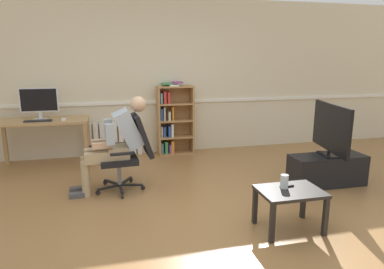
{
  "coord_description": "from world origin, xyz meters",
  "views": [
    {
      "loc": [
        -0.87,
        -3.38,
        1.69
      ],
      "look_at": [
        0.15,
        0.85,
        0.7
      ],
      "focal_mm": 31.69,
      "sensor_mm": 36.0,
      "label": 1
    }
  ],
  "objects_px": {
    "keyboard": "(38,121)",
    "drinking_glass": "(284,181)",
    "office_chair": "(129,150)",
    "tv_stand": "(327,170)",
    "person_seated": "(116,142)",
    "imac_monitor": "(39,101)",
    "radiator": "(115,139)",
    "computer_mouse": "(64,119)",
    "tv_screen": "(331,129)",
    "computer_desk": "(43,126)",
    "bookshelf": "(173,120)",
    "spare_remote": "(287,186)",
    "coffee_table": "(290,196)"
  },
  "relations": [
    {
      "from": "computer_mouse",
      "to": "drinking_glass",
      "type": "height_order",
      "value": "computer_mouse"
    },
    {
      "from": "computer_mouse",
      "to": "tv_screen",
      "type": "height_order",
      "value": "tv_screen"
    },
    {
      "from": "office_chair",
      "to": "tv_stand",
      "type": "bearing_deg",
      "value": 75.76
    },
    {
      "from": "drinking_glass",
      "to": "radiator",
      "type": "bearing_deg",
      "value": 117.54
    },
    {
      "from": "tv_stand",
      "to": "spare_remote",
      "type": "relative_size",
      "value": 6.77
    },
    {
      "from": "coffee_table",
      "to": "bookshelf",
      "type": "bearing_deg",
      "value": 101.59
    },
    {
      "from": "imac_monitor",
      "to": "computer_desk",
      "type": "bearing_deg",
      "value": -65.41
    },
    {
      "from": "keyboard",
      "to": "spare_remote",
      "type": "bearing_deg",
      "value": -42.34
    },
    {
      "from": "coffee_table",
      "to": "drinking_glass",
      "type": "relative_size",
      "value": 4.48
    },
    {
      "from": "keyboard",
      "to": "radiator",
      "type": "xyz_separation_m",
      "value": [
        1.11,
        0.53,
        -0.47
      ]
    },
    {
      "from": "computer_desk",
      "to": "spare_remote",
      "type": "bearing_deg",
      "value": -44.23
    },
    {
      "from": "computer_desk",
      "to": "tv_stand",
      "type": "height_order",
      "value": "computer_desk"
    },
    {
      "from": "keyboard",
      "to": "tv_screen",
      "type": "height_order",
      "value": "tv_screen"
    },
    {
      "from": "tv_stand",
      "to": "drinking_glass",
      "type": "height_order",
      "value": "drinking_glass"
    },
    {
      "from": "computer_mouse",
      "to": "tv_stand",
      "type": "bearing_deg",
      "value": -24.56
    },
    {
      "from": "spare_remote",
      "to": "computer_desk",
      "type": "bearing_deg",
      "value": -142.61
    },
    {
      "from": "coffee_table",
      "to": "drinking_glass",
      "type": "xyz_separation_m",
      "value": [
        -0.04,
        0.06,
        0.14
      ]
    },
    {
      "from": "imac_monitor",
      "to": "drinking_glass",
      "type": "relative_size",
      "value": 4.11
    },
    {
      "from": "computer_mouse",
      "to": "radiator",
      "type": "height_order",
      "value": "computer_mouse"
    },
    {
      "from": "computer_desk",
      "to": "keyboard",
      "type": "height_order",
      "value": "keyboard"
    },
    {
      "from": "keyboard",
      "to": "drinking_glass",
      "type": "distance_m",
      "value": 3.71
    },
    {
      "from": "imac_monitor",
      "to": "person_seated",
      "type": "bearing_deg",
      "value": -50.31
    },
    {
      "from": "tv_stand",
      "to": "drinking_glass",
      "type": "bearing_deg",
      "value": -141.09
    },
    {
      "from": "spare_remote",
      "to": "bookshelf",
      "type": "bearing_deg",
      "value": -176.39
    },
    {
      "from": "keyboard",
      "to": "drinking_glass",
      "type": "xyz_separation_m",
      "value": [
        2.7,
        -2.52,
        -0.28
      ]
    },
    {
      "from": "computer_desk",
      "to": "radiator",
      "type": "height_order",
      "value": "computer_desk"
    },
    {
      "from": "computer_mouse",
      "to": "office_chair",
      "type": "relative_size",
      "value": 0.1
    },
    {
      "from": "person_seated",
      "to": "drinking_glass",
      "type": "distance_m",
      "value": 2.14
    },
    {
      "from": "keyboard",
      "to": "bookshelf",
      "type": "xyz_separation_m",
      "value": [
        2.12,
        0.43,
        -0.16
      ]
    },
    {
      "from": "keyboard",
      "to": "person_seated",
      "type": "xyz_separation_m",
      "value": [
        1.1,
        -1.12,
        -0.12
      ]
    },
    {
      "from": "bookshelf",
      "to": "radiator",
      "type": "bearing_deg",
      "value": 174.38
    },
    {
      "from": "radiator",
      "to": "person_seated",
      "type": "relative_size",
      "value": 0.76
    },
    {
      "from": "computer_mouse",
      "to": "drinking_glass",
      "type": "xyz_separation_m",
      "value": [
        2.35,
        -2.54,
        -0.28
      ]
    },
    {
      "from": "tv_screen",
      "to": "imac_monitor",
      "type": "bearing_deg",
      "value": 75.96
    },
    {
      "from": "computer_desk",
      "to": "imac_monitor",
      "type": "height_order",
      "value": "imac_monitor"
    },
    {
      "from": "computer_desk",
      "to": "tv_stand",
      "type": "bearing_deg",
      "value": -24.2
    },
    {
      "from": "computer_desk",
      "to": "keyboard",
      "type": "bearing_deg",
      "value": -102.72
    },
    {
      "from": "bookshelf",
      "to": "radiator",
      "type": "distance_m",
      "value": 1.06
    },
    {
      "from": "imac_monitor",
      "to": "radiator",
      "type": "bearing_deg",
      "value": 15.66
    },
    {
      "from": "imac_monitor",
      "to": "spare_remote",
      "type": "bearing_deg",
      "value": -44.68
    },
    {
      "from": "keyboard",
      "to": "tv_stand",
      "type": "bearing_deg",
      "value": -22.27
    },
    {
      "from": "tv_screen",
      "to": "coffee_table",
      "type": "distance_m",
      "value": 1.56
    },
    {
      "from": "computer_desk",
      "to": "spare_remote",
      "type": "distance_m",
      "value": 3.8
    },
    {
      "from": "person_seated",
      "to": "spare_remote",
      "type": "xyz_separation_m",
      "value": [
        1.64,
        -1.39,
        -0.22
      ]
    },
    {
      "from": "office_chair",
      "to": "person_seated",
      "type": "relative_size",
      "value": 0.81
    },
    {
      "from": "person_seated",
      "to": "computer_desk",
      "type": "bearing_deg",
      "value": -143.37
    },
    {
      "from": "imac_monitor",
      "to": "drinking_glass",
      "type": "height_order",
      "value": "imac_monitor"
    },
    {
      "from": "bookshelf",
      "to": "tv_stand",
      "type": "height_order",
      "value": "bookshelf"
    },
    {
      "from": "computer_desk",
      "to": "spare_remote",
      "type": "height_order",
      "value": "computer_desk"
    },
    {
      "from": "computer_mouse",
      "to": "office_chair",
      "type": "xyz_separation_m",
      "value": [
        0.92,
        -1.13,
        -0.24
      ]
    }
  ]
}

